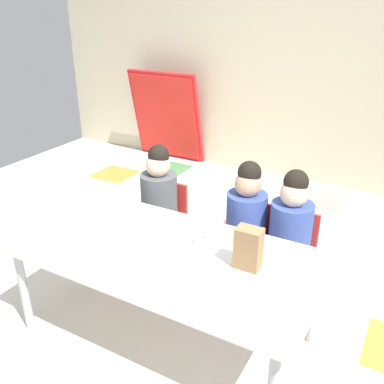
% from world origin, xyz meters
% --- Properties ---
extents(ground_plane, '(6.20, 4.56, 0.02)m').
position_xyz_m(ground_plane, '(0.00, 0.01, -0.01)').
color(ground_plane, silver).
extents(back_wall, '(6.20, 0.10, 2.55)m').
position_xyz_m(back_wall, '(0.00, 2.28, 1.27)').
color(back_wall, beige).
rests_on(back_wall, ground_plane).
extents(craft_table, '(1.67, 0.84, 0.59)m').
position_xyz_m(craft_table, '(0.09, -0.53, 0.54)').
color(craft_table, white).
rests_on(craft_table, ground_plane).
extents(seated_child_near_camera, '(0.32, 0.31, 0.92)m').
position_xyz_m(seated_child_near_camera, '(-0.37, 0.12, 0.55)').
color(seated_child_near_camera, red).
rests_on(seated_child_near_camera, ground_plane).
extents(seated_child_middle_seat, '(0.33, 0.33, 0.92)m').
position_xyz_m(seated_child_middle_seat, '(0.30, 0.12, 0.55)').
color(seated_child_middle_seat, red).
rests_on(seated_child_middle_seat, ground_plane).
extents(seated_child_far_right, '(0.32, 0.31, 0.92)m').
position_xyz_m(seated_child_far_right, '(0.60, 0.12, 0.55)').
color(seated_child_far_right, red).
rests_on(seated_child_far_right, ground_plane).
extents(folded_activity_table, '(0.90, 0.29, 1.09)m').
position_xyz_m(folded_activity_table, '(-1.55, 2.08, 0.54)').
color(folded_activity_table, red).
rests_on(folded_activity_table, ground_plane).
extents(paper_bag_brown, '(0.13, 0.09, 0.22)m').
position_xyz_m(paper_bag_brown, '(0.55, -0.46, 0.70)').
color(paper_bag_brown, '#9E754C').
rests_on(paper_bag_brown, craft_table).
extents(paper_plate_near_edge, '(0.18, 0.18, 0.01)m').
position_xyz_m(paper_plate_near_edge, '(0.22, -0.36, 0.59)').
color(paper_plate_near_edge, white).
rests_on(paper_plate_near_edge, craft_table).
extents(paper_plate_center_table, '(0.18, 0.18, 0.01)m').
position_xyz_m(paper_plate_center_table, '(-0.13, -0.68, 0.59)').
color(paper_plate_center_table, white).
rests_on(paper_plate_center_table, craft_table).
extents(donut_powdered_on_plate, '(0.10, 0.10, 0.03)m').
position_xyz_m(donut_powdered_on_plate, '(0.22, -0.36, 0.61)').
color(donut_powdered_on_plate, white).
rests_on(donut_powdered_on_plate, craft_table).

